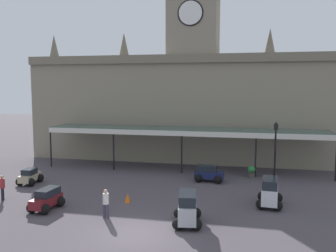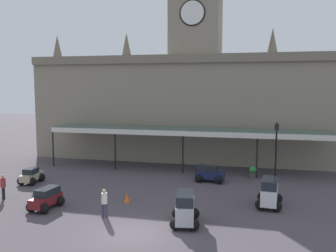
# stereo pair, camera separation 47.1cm
# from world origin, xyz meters

# --- Properties ---
(ground_plane) EXTENTS (140.00, 140.00, 0.00)m
(ground_plane) POSITION_xyz_m (0.00, 0.00, 0.00)
(ground_plane) COLOR #4B434A
(station_building) EXTENTS (33.00, 6.60, 17.69)m
(station_building) POSITION_xyz_m (0.00, 20.25, 5.94)
(station_building) COLOR gray
(station_building) RESTS_ON ground
(entrance_canopy) EXTENTS (24.90, 3.26, 3.75)m
(entrance_canopy) POSITION_xyz_m (0.00, 14.73, 3.61)
(entrance_canopy) COLOR #38564C
(entrance_canopy) RESTS_ON ground
(car_maroon_estate) EXTENTS (1.69, 2.33, 1.27)m
(car_maroon_estate) POSITION_xyz_m (-6.42, 2.54, 0.56)
(car_maroon_estate) COLOR maroon
(car_maroon_estate) RESTS_ON ground
(car_silver_van) EXTENTS (1.83, 2.51, 1.77)m
(car_silver_van) POSITION_xyz_m (2.36, 1.98, 0.81)
(car_silver_van) COLOR #B2B5BA
(car_silver_van) RESTS_ON ground
(car_navy_estate) EXTENTS (2.31, 1.66, 1.27)m
(car_navy_estate) POSITION_xyz_m (2.57, 11.20, 0.56)
(car_navy_estate) COLOR #19214C
(car_navy_estate) RESTS_ON ground
(car_white_van) EXTENTS (1.73, 2.47, 1.77)m
(car_white_van) POSITION_xyz_m (6.93, 6.11, 0.81)
(car_white_van) COLOR silver
(car_white_van) RESTS_ON ground
(car_beige_sedan) EXTENTS (1.60, 2.10, 1.19)m
(car_beige_sedan) POSITION_xyz_m (-10.81, 7.58, 0.50)
(car_beige_sedan) COLOR tan
(car_beige_sedan) RESTS_ON ground
(pedestrian_crossing_forecourt) EXTENTS (0.39, 0.34, 1.67)m
(pedestrian_crossing_forecourt) POSITION_xyz_m (-2.33, 1.94, 0.91)
(pedestrian_crossing_forecourt) COLOR #3F384C
(pedestrian_crossing_forecourt) RESTS_ON ground
(pedestrian_beside_cars) EXTENTS (0.34, 0.36, 1.67)m
(pedestrian_beside_cars) POSITION_xyz_m (-10.25, 3.59, 0.91)
(pedestrian_beside_cars) COLOR black
(pedestrian_beside_cars) RESTS_ON ground
(victorian_lamppost) EXTENTS (0.30, 0.30, 4.92)m
(victorian_lamppost) POSITION_xyz_m (7.48, 10.26, 3.05)
(victorian_lamppost) COLOR black
(victorian_lamppost) RESTS_ON ground
(traffic_cone) EXTENTS (0.40, 0.40, 0.60)m
(traffic_cone) POSITION_xyz_m (-2.02, 4.88, 0.30)
(traffic_cone) COLOR orange
(traffic_cone) RESTS_ON ground
(planter_by_canopy) EXTENTS (0.60, 0.60, 0.96)m
(planter_by_canopy) POSITION_xyz_m (5.88, 13.31, 0.49)
(planter_by_canopy) COLOR #47423D
(planter_by_canopy) RESTS_ON ground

